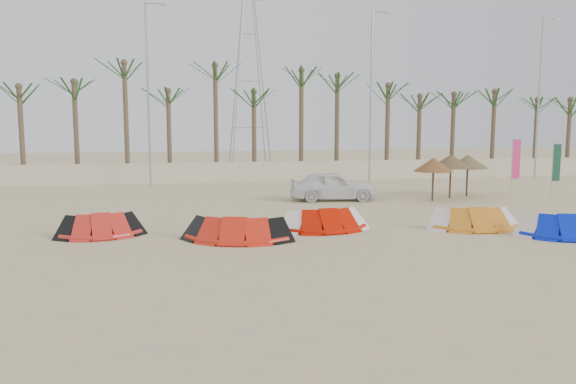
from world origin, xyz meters
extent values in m
plane|color=tan|center=(0.00, 0.00, 0.00)|extent=(120.00, 120.00, 0.00)
cube|color=beige|center=(0.00, 22.00, 0.65)|extent=(60.00, 0.30, 1.30)
cylinder|color=brown|center=(-14.00, 23.50, 3.25)|extent=(0.32, 0.32, 6.50)
ellipsoid|color=#194719|center=(-14.00, 23.50, 6.50)|extent=(4.00, 4.00, 2.40)
cylinder|color=brown|center=(-4.00, 23.50, 3.25)|extent=(0.32, 0.32, 6.50)
ellipsoid|color=#194719|center=(-4.00, 23.50, 6.50)|extent=(4.00, 4.00, 2.40)
cylinder|color=brown|center=(6.00, 23.50, 3.25)|extent=(0.32, 0.32, 6.50)
ellipsoid|color=#194719|center=(6.00, 23.50, 6.50)|extent=(4.00, 4.00, 2.40)
cylinder|color=brown|center=(16.00, 23.50, 3.25)|extent=(0.32, 0.32, 6.50)
ellipsoid|color=#194719|center=(16.00, 23.50, 6.50)|extent=(4.00, 4.00, 2.40)
cylinder|color=brown|center=(24.00, 23.50, 3.25)|extent=(0.32, 0.32, 6.50)
ellipsoid|color=#194719|center=(24.00, 23.50, 6.50)|extent=(4.00, 4.00, 2.40)
cylinder|color=#A5A8AD|center=(-6.00, 20.00, 5.50)|extent=(0.14, 0.14, 11.00)
cylinder|color=#A5A8AD|center=(-5.50, 20.00, 10.90)|extent=(1.00, 0.08, 0.08)
cube|color=#A5A8AD|center=(-5.00, 20.00, 10.85)|extent=(0.35, 0.14, 0.10)
cylinder|color=#A5A8AD|center=(8.00, 20.00, 5.50)|extent=(0.14, 0.14, 11.00)
cylinder|color=#A5A8AD|center=(8.50, 20.00, 10.90)|extent=(1.00, 0.08, 0.08)
cube|color=#A5A8AD|center=(9.00, 20.00, 10.85)|extent=(0.35, 0.14, 0.10)
cylinder|color=#A5A8AD|center=(20.00, 20.00, 5.50)|extent=(0.14, 0.14, 11.00)
cylinder|color=#A5A8AD|center=(20.50, 20.00, 10.90)|extent=(1.00, 0.08, 0.08)
cube|color=#A5A8AD|center=(21.00, 20.00, 10.85)|extent=(0.35, 0.14, 0.10)
cylinder|color=red|center=(-6.82, 4.96, 0.10)|extent=(2.59, 0.73, 0.20)
cube|color=black|center=(-7.99, 5.06, 0.25)|extent=(0.81, 1.20, 0.40)
cube|color=black|center=(-5.65, 5.06, 0.25)|extent=(0.81, 1.20, 0.40)
cylinder|color=red|center=(-2.22, 3.50, 0.10)|extent=(3.30, 1.17, 0.20)
cube|color=black|center=(-3.74, 3.60, 0.25)|extent=(0.89, 1.23, 0.40)
cube|color=black|center=(-0.69, 3.60, 0.25)|extent=(0.89, 1.23, 0.40)
cylinder|color=#BE1100|center=(1.17, 4.64, 0.10)|extent=(3.00, 0.58, 0.20)
cube|color=white|center=(-0.18, 4.74, 0.25)|extent=(0.74, 1.17, 0.40)
cube|color=white|center=(2.52, 4.74, 0.25)|extent=(0.74, 1.17, 0.40)
cylinder|color=orange|center=(6.72, 3.91, 0.10)|extent=(3.10, 0.52, 0.20)
cube|color=white|center=(5.33, 4.01, 0.25)|extent=(0.71, 1.16, 0.40)
cube|color=white|center=(8.11, 4.01, 0.25)|extent=(0.71, 1.16, 0.40)
cylinder|color=#051CCF|center=(9.04, 1.94, 0.10)|extent=(2.80, 1.19, 0.20)
cube|color=silver|center=(7.73, 2.04, 0.25)|extent=(0.94, 1.24, 0.40)
cylinder|color=#4C331E|center=(8.38, 11.20, 1.05)|extent=(0.10, 0.10, 2.10)
cone|color=brown|center=(8.38, 11.20, 1.85)|extent=(1.99, 1.99, 0.70)
cylinder|color=#4C331E|center=(9.77, 12.11, 1.09)|extent=(0.10, 0.10, 2.19)
cone|color=brown|center=(9.77, 12.11, 1.94)|extent=(2.21, 2.21, 0.70)
cylinder|color=#4C331E|center=(10.98, 12.60, 1.06)|extent=(0.10, 0.10, 2.12)
cone|color=olive|center=(10.98, 12.60, 1.87)|extent=(2.21, 2.21, 0.70)
cylinder|color=#A5A8AD|center=(13.29, 12.15, 1.61)|extent=(0.04, 0.04, 3.22)
cube|color=#FB3689|center=(13.51, 12.15, 2.00)|extent=(0.41, 0.11, 2.10)
cylinder|color=#A5A8AD|center=(15.05, 11.24, 1.49)|extent=(0.04, 0.04, 2.98)
cube|color=#184936|center=(15.27, 11.24, 1.85)|extent=(0.42, 0.07, 1.94)
imported|color=white|center=(3.47, 12.35, 0.74)|extent=(4.51, 2.22, 1.48)
camera|label=1|loc=(-3.85, -15.10, 4.04)|focal=35.00mm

